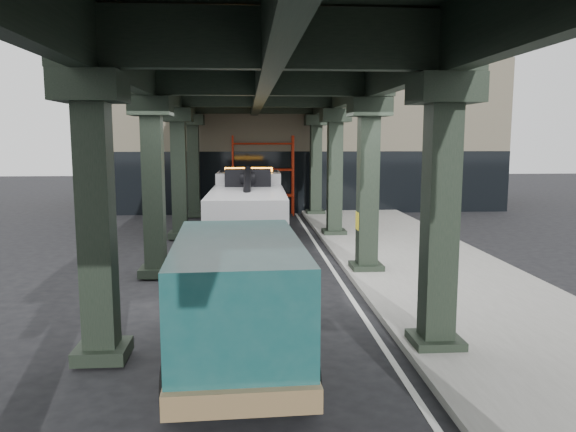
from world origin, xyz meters
name	(u,v)px	position (x,y,z in m)	size (l,w,h in m)	color
ground	(281,294)	(0.00, 0.00, 0.00)	(90.00, 90.00, 0.00)	black
sidewalk	(430,270)	(4.50, 2.00, 0.07)	(5.00, 40.00, 0.15)	gray
lane_stripe	(335,274)	(1.70, 2.00, 0.01)	(0.12, 38.00, 0.01)	silver
viaduct	(261,80)	(-0.40, 2.00, 5.46)	(7.40, 32.00, 6.40)	black
building	(294,136)	(2.00, 20.00, 4.00)	(22.00, 10.00, 8.00)	#C6B793
scaffolding	(263,173)	(0.00, 14.64, 2.11)	(3.08, 0.88, 4.00)	#B7250E
tow_truck	(248,207)	(-0.79, 6.52, 1.41)	(2.82, 8.89, 2.89)	black
towed_van	(238,296)	(-1.01, -4.29, 1.21)	(2.41, 5.63, 2.26)	#134747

